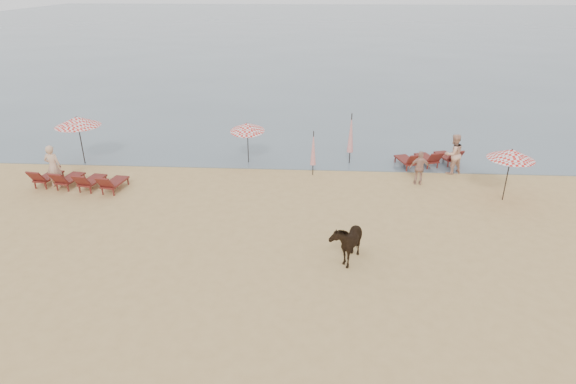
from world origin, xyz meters
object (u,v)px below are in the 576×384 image
object	(u,v)px
umbrella_open_right	(512,154)
beachgoer_left	(53,166)
lounger_cluster_right	(429,158)
umbrella_closed_left	(313,148)
umbrella_open_left_a	(77,121)
cow	(347,240)
beachgoer_right_b	(420,168)
umbrella_closed_right	(351,133)
beachgoer_right_a	(453,154)
lounger_cluster_left	(78,179)
umbrella_open_left_b	(247,127)

from	to	relation	value
umbrella_open_right	beachgoer_left	size ratio (longest dim) A/B	1.16
lounger_cluster_right	umbrella_closed_left	size ratio (longest dim) A/B	1.51
umbrella_open_left_a	cow	world-z (taller)	umbrella_open_left_a
beachgoer_left	beachgoer_right_b	size ratio (longest dim) A/B	1.25
umbrella_closed_right	cow	bearing A→B (deg)	-93.79
beachgoer_left	beachgoer_right_a	bearing A→B (deg)	-170.49
umbrella_closed_left	beachgoer_left	distance (m)	11.40
cow	beachgoer_right_b	size ratio (longest dim) A/B	1.08
lounger_cluster_left	umbrella_open_right	xyz separation A→B (m)	(18.05, -0.07, 1.58)
lounger_cluster_right	umbrella_open_left_b	distance (m)	8.91
umbrella_open_left_a	beachgoer_right_a	distance (m)	17.77
umbrella_closed_right	beachgoer_right_a	xyz separation A→B (m)	(4.70, -0.95, -0.61)
cow	lounger_cluster_left	bearing A→B (deg)	176.92
umbrella_closed_left	beachgoer_right_b	distance (m)	4.80
beachgoer_right_b	umbrella_closed_right	bearing A→B (deg)	-35.92
beachgoer_right_b	umbrella_open_left_a	bearing A→B (deg)	-2.33
lounger_cluster_left	beachgoer_right_a	distance (m)	16.88
umbrella_open_left_a	umbrella_open_left_b	world-z (taller)	umbrella_open_left_a
umbrella_open_left_b	umbrella_closed_right	world-z (taller)	umbrella_closed_right
umbrella_open_right	umbrella_closed_left	world-z (taller)	umbrella_open_right
beachgoer_left	umbrella_open_left_a	bearing A→B (deg)	-88.43
lounger_cluster_left	beachgoer_right_b	size ratio (longest dim) A/B	2.65
lounger_cluster_left	beachgoer_right_a	bearing A→B (deg)	17.95
umbrella_closed_right	lounger_cluster_right	bearing A→B (deg)	-2.18
umbrella_open_left_a	lounger_cluster_right	bearing A→B (deg)	10.25
beachgoer_right_a	beachgoer_right_b	size ratio (longest dim) A/B	1.23
umbrella_open_left_a	umbrella_open_left_b	xyz separation A→B (m)	(8.04, 0.64, -0.32)
umbrella_closed_left	beachgoer_right_b	size ratio (longest dim) A/B	1.38
umbrella_open_left_b	umbrella_closed_left	bearing A→B (deg)	-44.13
umbrella_closed_left	beachgoer_right_a	xyz separation A→B (m)	(6.49, 0.62, -0.36)
umbrella_open_left_b	lounger_cluster_left	bearing A→B (deg)	-173.62
umbrella_open_left_a	cow	xyz separation A→B (m)	(12.44, -7.94, -1.46)
umbrella_open_left_b	umbrella_closed_right	xyz separation A→B (m)	(4.99, 0.19, -0.28)
umbrella_open_right	umbrella_open_left_a	bearing A→B (deg)	172.90
lounger_cluster_left	beachgoer_right_b	xyz separation A→B (m)	(14.85, 1.39, 0.34)
umbrella_open_left_a	beachgoer_right_b	bearing A→B (deg)	2.38
beachgoer_right_a	umbrella_open_right	bearing A→B (deg)	92.21
lounger_cluster_left	beachgoer_left	size ratio (longest dim) A/B	2.12
umbrella_open_left_a	umbrella_open_right	xyz separation A→B (m)	(19.14, -3.00, -0.15)
lounger_cluster_right	beachgoer_right_a	bearing A→B (deg)	-59.81
lounger_cluster_right	umbrella_closed_right	world-z (taller)	umbrella_closed_right
umbrella_open_left_b	umbrella_open_right	world-z (taller)	umbrella_open_right
lounger_cluster_left	umbrella_closed_right	size ratio (longest dim) A/B	1.60
umbrella_open_left_b	cow	size ratio (longest dim) A/B	1.28
beachgoer_left	beachgoer_right_a	size ratio (longest dim) A/B	1.01
lounger_cluster_right	cow	xyz separation A→B (m)	(-4.40, -8.62, 0.27)
umbrella_open_left_b	beachgoer_left	bearing A→B (deg)	-177.51
umbrella_closed_right	umbrella_closed_left	bearing A→B (deg)	-138.62
umbrella_open_left_b	beachgoer_left	distance (m)	8.76
umbrella_open_right	umbrella_closed_right	world-z (taller)	umbrella_closed_right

